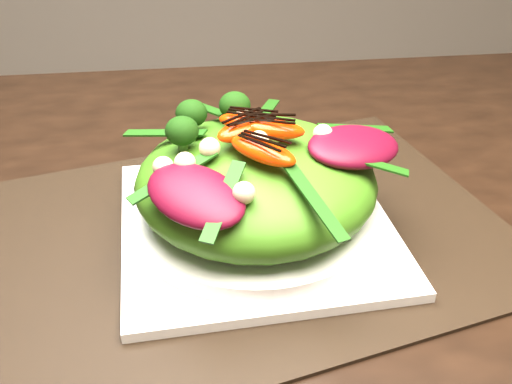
{
  "coord_description": "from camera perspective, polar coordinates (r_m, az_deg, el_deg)",
  "views": [
    {
      "loc": [
        -0.03,
        -0.42,
        1.08
      ],
      "look_at": [
        0.03,
        0.02,
        0.79
      ],
      "focal_mm": 42.0,
      "sensor_mm": 36.0,
      "label": 1
    }
  ],
  "objects": [
    {
      "name": "broccoli_floret",
      "position": [
        0.51,
        -5.35,
        6.85
      ],
      "size": [
        0.05,
        0.05,
        0.04
      ],
      "primitive_type": "sphere",
      "rotation": [
        0.0,
        0.0,
        0.19
      ],
      "color": "#143509",
      "rests_on": "lettuce_mound"
    },
    {
      "name": "balsamic_drizzle",
      "position": [
        0.52,
        -1.22,
        7.6
      ],
      "size": [
        0.05,
        0.0,
        0.0
      ],
      "primitive_type": "cube",
      "rotation": [
        0.0,
        0.0,
        0.02
      ],
      "color": "black",
      "rests_on": "orange_segment"
    },
    {
      "name": "dining_table",
      "position": [
        0.55,
        -2.53,
        -7.24
      ],
      "size": [
        1.6,
        0.9,
        0.75
      ],
      "primitive_type": "cube",
      "color": "black",
      "rests_on": "floor"
    },
    {
      "name": "lettuce_mound",
      "position": [
        0.53,
        0.0,
        1.09
      ],
      "size": [
        0.21,
        0.21,
        0.08
      ],
      "primitive_type": "ellipsoid",
      "rotation": [
        0.0,
        0.0,
        -0.01
      ],
      "color": "#3F7315",
      "rests_on": "salad_bowl"
    },
    {
      "name": "placemat",
      "position": [
        0.56,
        0.0,
        -3.69
      ],
      "size": [
        0.52,
        0.44,
        0.0
      ],
      "primitive_type": "cube",
      "rotation": [
        0.0,
        0.0,
        0.24
      ],
      "color": "black",
      "rests_on": "dining_table"
    },
    {
      "name": "salad_bowl",
      "position": [
        0.55,
        0.0,
        -2.05
      ],
      "size": [
        0.24,
        0.24,
        0.02
      ],
      "primitive_type": "cylinder",
      "rotation": [
        0.0,
        0.0,
        0.09
      ],
      "color": "white",
      "rests_on": "plate_base"
    },
    {
      "name": "plate_base",
      "position": [
        0.55,
        0.0,
        -3.15
      ],
      "size": [
        0.26,
        0.26,
        0.01
      ],
      "primitive_type": "cube",
      "rotation": [
        0.0,
        0.0,
        0.06
      ],
      "color": "white",
      "rests_on": "placemat"
    },
    {
      "name": "macadamia_nut",
      "position": [
        0.48,
        5.7,
        3.31
      ],
      "size": [
        0.02,
        0.02,
        0.02
      ],
      "primitive_type": "sphere",
      "rotation": [
        0.0,
        0.0,
        0.4
      ],
      "color": "beige",
      "rests_on": "lettuce_mound"
    },
    {
      "name": "orange_segment",
      "position": [
        0.53,
        -1.21,
        6.77
      ],
      "size": [
        0.06,
        0.02,
        0.02
      ],
      "primitive_type": "ellipsoid",
      "rotation": [
        0.0,
        0.0,
        0.02
      ],
      "color": "#EF2A03",
      "rests_on": "lettuce_mound"
    },
    {
      "name": "radicchio_leaf",
      "position": [
        0.52,
        9.31,
        4.29
      ],
      "size": [
        0.1,
        0.08,
        0.02
      ],
      "primitive_type": "ellipsoid",
      "rotation": [
        0.0,
        0.0,
        0.36
      ],
      "color": "#4A0717",
      "rests_on": "lettuce_mound"
    }
  ]
}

